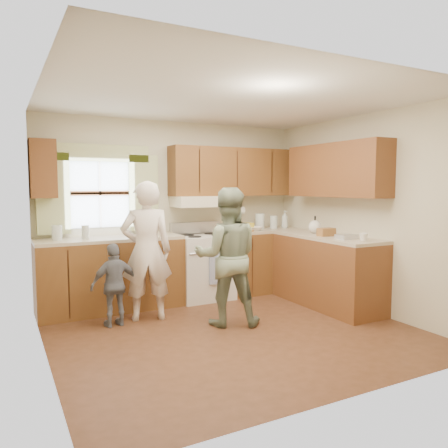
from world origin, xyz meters
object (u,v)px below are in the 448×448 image
woman_left (146,251)px  woman_right (227,257)px  stove (203,266)px  child (115,285)px

woman_left → woman_right: woman_left is taller
woman_left → stove: bearing=-137.4°
woman_left → woman_right: size_ratio=1.05×
woman_left → woman_right: 0.98m
stove → child: (-1.40, -0.66, 0.01)m
stove → child: 1.55m
stove → child: bearing=-154.8°
stove → woman_left: (-1.00, -0.59, 0.36)m
stove → woman_left: woman_left is taller
stove → woman_left: bearing=-149.8°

